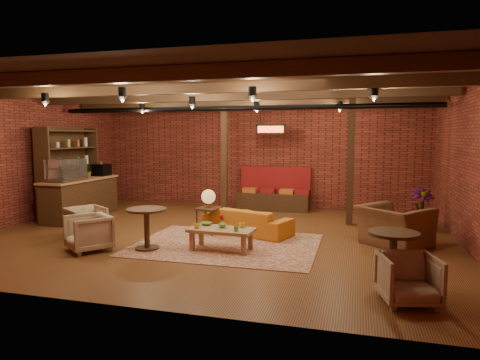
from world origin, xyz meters
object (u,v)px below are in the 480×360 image
(round_table_left, at_px, (147,222))
(side_table_book, at_px, (401,220))
(coffee_table, at_px, (221,231))
(side_table_lamp, at_px, (208,200))
(plant_tall, at_px, (423,167))
(armchair_a, at_px, (86,221))
(round_table_right, at_px, (393,251))
(armchair_right, at_px, (395,219))
(armchair_far, at_px, (409,277))
(sofa, at_px, (247,221))
(armchair_b, at_px, (88,231))

(round_table_left, distance_m, side_table_book, 5.05)
(coffee_table, distance_m, side_table_lamp, 1.47)
(side_table_book, bearing_deg, plant_tall, 68.83)
(armchair_a, height_order, round_table_right, round_table_right)
(side_table_book, bearing_deg, round_table_right, -97.52)
(side_table_lamp, bearing_deg, plant_tall, 19.43)
(side_table_lamp, xyz_separation_m, armchair_right, (3.90, -0.02, -0.22))
(armchair_a, xyz_separation_m, round_table_right, (6.08, -1.49, 0.18))
(side_table_lamp, xyz_separation_m, armchair_far, (3.85, -3.07, -0.40))
(round_table_left, height_order, side_table_book, round_table_left)
(side_table_lamp, relative_size, armchair_far, 1.39)
(coffee_table, relative_size, plant_tall, 0.43)
(coffee_table, height_order, round_table_left, round_table_left)
(armchair_right, distance_m, round_table_right, 2.54)
(armchair_right, relative_size, side_table_book, 2.24)
(sofa, height_order, plant_tall, plant_tall)
(armchair_a, bearing_deg, armchair_b, -109.10)
(sofa, relative_size, plant_tall, 0.68)
(sofa, bearing_deg, armchair_right, -165.20)
(round_table_right, bearing_deg, round_table_left, 167.26)
(coffee_table, relative_size, round_table_right, 1.53)
(round_table_right, relative_size, armchair_far, 1.16)
(side_table_lamp, bearing_deg, round_table_left, -113.89)
(armchair_far, bearing_deg, armchair_right, 75.00)
(round_table_left, relative_size, armchair_a, 1.08)
(coffee_table, height_order, side_table_book, coffee_table)
(round_table_left, bearing_deg, side_table_lamp, 66.11)
(armchair_right, xyz_separation_m, armchair_far, (-0.05, -3.05, -0.18))
(round_table_right, bearing_deg, armchair_b, 173.58)
(armchair_a, height_order, side_table_book, armchair_a)
(armchair_right, bearing_deg, round_table_right, 126.39)
(armchair_a, bearing_deg, coffee_table, -59.85)
(armchair_a, distance_m, round_table_right, 6.26)
(armchair_a, relative_size, armchair_b, 0.97)
(round_table_left, bearing_deg, armchair_far, -18.31)
(armchair_a, relative_size, armchair_far, 1.03)
(round_table_left, bearing_deg, armchair_a, 163.71)
(sofa, bearing_deg, armchair_b, 58.90)
(side_table_lamp, bearing_deg, sofa, 13.34)
(coffee_table, xyz_separation_m, round_table_left, (-1.39, -0.32, 0.16))
(coffee_table, relative_size, armchair_a, 1.71)
(side_table_book, bearing_deg, armchair_a, -168.96)
(round_table_left, bearing_deg, sofa, 49.03)
(armchair_right, height_order, plant_tall, plant_tall)
(armchair_far, xyz_separation_m, plant_tall, (0.76, 4.69, 1.12))
(armchair_a, bearing_deg, armchair_far, -74.40)
(side_table_book, relative_size, plant_tall, 0.18)
(coffee_table, xyz_separation_m, side_table_lamp, (-0.69, 1.24, 0.38))
(side_table_book, bearing_deg, sofa, 179.79)
(round_table_right, bearing_deg, side_table_lamp, 145.26)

